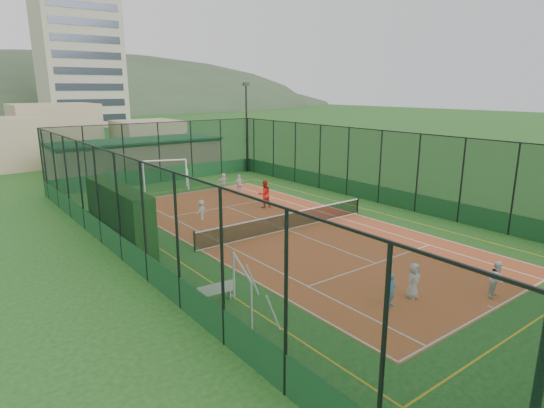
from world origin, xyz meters
The scene contains 19 objects.
ground centered at (0.00, 0.00, 0.00)m, with size 300.00×300.00×0.00m, color #20511B.
court_slab centered at (0.00, 0.00, 0.01)m, with size 11.17×23.97×0.01m, color #C84A2C.
tennis_net centered at (0.00, 0.00, 0.53)m, with size 11.67×0.12×1.06m, color black, non-canonical shape.
perimeter_fence centered at (0.00, 0.00, 2.50)m, with size 18.12×34.12×5.00m, color black, non-canonical shape.
floodlight_ne centered at (8.60, 16.60, 4.12)m, with size 0.60×0.26×8.25m, color black, non-canonical shape.
clubhouse centered at (0.00, 22.00, 1.57)m, with size 15.20×7.20×3.15m, color tan, non-canonical shape.
apartment_tower centered at (12.00, 82.00, 15.00)m, with size 15.00×12.00×30.00m, color beige.
hedge_left centered at (-8.30, 3.11, 1.53)m, with size 1.05×6.98×3.05m, color black.
white_bench centered at (-7.80, -5.27, 0.40)m, with size 1.43×0.39×0.81m, color white, non-canonical shape.
futsal_goal_near centered at (-7.49, -6.73, 0.91)m, with size 0.82×2.81×1.81m, color white, non-canonical shape.
futsal_goal_far centered at (-0.68, 14.50, 1.11)m, with size 3.44×1.00×2.22m, color white, non-canonical shape.
child_near_left centered at (-1.65, -9.56, 0.71)m, with size 0.68×0.44×1.39m, color silver.
child_near_mid centered at (-2.88, -9.51, 0.65)m, with size 0.47×0.31×1.29m, color #477ECB.
child_near_right centered at (0.96, -11.41, 0.73)m, with size 0.70×0.54×1.43m, color silver.
child_far_left centered at (-2.92, 4.55, 0.64)m, with size 0.81×0.46×1.25m, color silver.
child_far_right centered at (2.62, 8.84, 0.78)m, with size 0.90×0.38×1.54m, color silver.
child_far_back centered at (2.82, 11.41, 0.64)m, with size 1.17×0.37×1.26m, color silver.
coach centered at (1.89, 4.69, 0.93)m, with size 0.89×0.70×1.84m, color red.
tennis_balls centered at (0.84, 1.41, 0.04)m, with size 4.65×0.96×0.07m.
Camera 1 is at (-15.45, -18.91, 7.71)m, focal length 30.00 mm.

